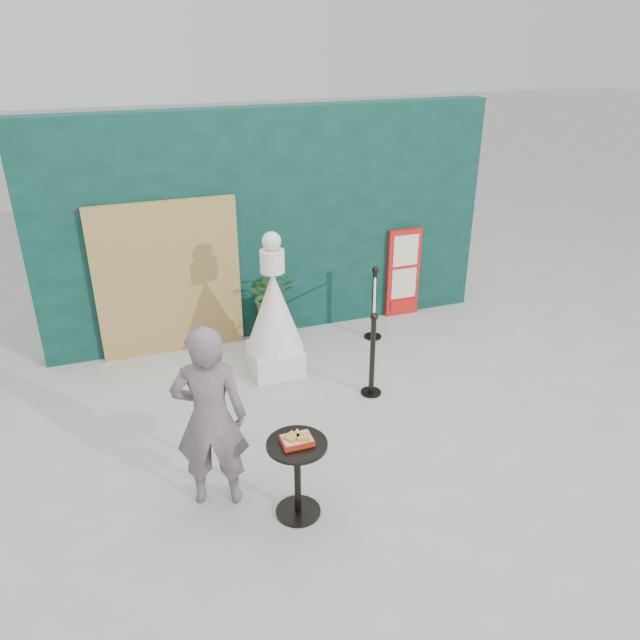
# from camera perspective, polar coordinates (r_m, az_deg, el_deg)

# --- Properties ---
(ground) EXTENTS (60.00, 60.00, 0.00)m
(ground) POSITION_cam_1_polar(r_m,az_deg,el_deg) (6.34, 3.72, -12.67)
(ground) COLOR #ADAAA5
(ground) RESTS_ON ground
(back_wall) EXTENTS (6.00, 0.30, 3.00)m
(back_wall) POSITION_cam_1_polar(r_m,az_deg,el_deg) (8.32, -4.56, 8.63)
(back_wall) COLOR #092C24
(back_wall) RESTS_ON ground
(bamboo_fence) EXTENTS (1.80, 0.08, 2.00)m
(bamboo_fence) POSITION_cam_1_polar(r_m,az_deg,el_deg) (8.06, -13.68, 3.62)
(bamboo_fence) COLOR tan
(bamboo_fence) RESTS_ON ground
(woman) EXTENTS (0.73, 0.58, 1.75)m
(woman) POSITION_cam_1_polar(r_m,az_deg,el_deg) (5.46, -10.01, -8.82)
(woman) COLOR slate
(woman) RESTS_ON ground
(menu_board) EXTENTS (0.50, 0.07, 1.30)m
(menu_board) POSITION_cam_1_polar(r_m,az_deg,el_deg) (9.08, 7.63, 4.29)
(menu_board) COLOR red
(menu_board) RESTS_ON ground
(statue) EXTENTS (0.70, 0.70, 1.80)m
(statue) POSITION_cam_1_polar(r_m,az_deg,el_deg) (7.46, -4.21, 0.25)
(statue) COLOR silver
(statue) RESTS_ON ground
(cafe_table) EXTENTS (0.52, 0.52, 0.75)m
(cafe_table) POSITION_cam_1_polar(r_m,az_deg,el_deg) (5.46, -2.08, -13.30)
(cafe_table) COLOR black
(cafe_table) RESTS_ON ground
(food_basket) EXTENTS (0.26, 0.19, 0.11)m
(food_basket) POSITION_cam_1_polar(r_m,az_deg,el_deg) (5.29, -2.12, -10.84)
(food_basket) COLOR #A82911
(food_basket) RESTS_ON cafe_table
(planter) EXTENTS (0.60, 0.52, 1.02)m
(planter) POSITION_cam_1_polar(r_m,az_deg,el_deg) (8.25, -4.46, 1.71)
(planter) COLOR brown
(planter) RESTS_ON ground
(stanchion_barrier) EXTENTS (0.84, 1.54, 1.03)m
(stanchion_barrier) POSITION_cam_1_polar(r_m,az_deg,el_deg) (7.74, 4.89, -0.74)
(stanchion_barrier) COLOR black
(stanchion_barrier) RESTS_ON ground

